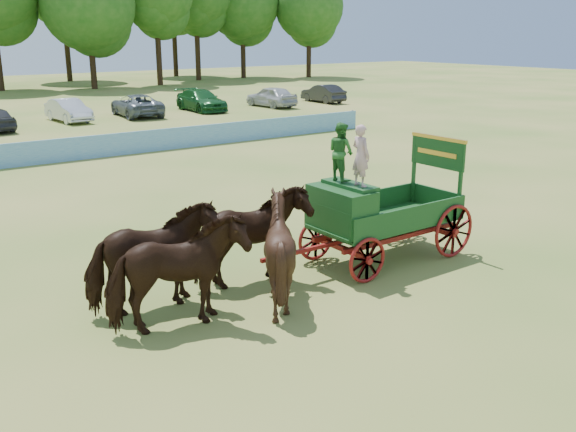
{
  "coord_description": "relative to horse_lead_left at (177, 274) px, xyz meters",
  "views": [
    {
      "loc": [
        -13.95,
        -10.71,
        5.63
      ],
      "look_at": [
        -5.13,
        1.37,
        1.3
      ],
      "focal_mm": 40.0,
      "sensor_mm": 36.0,
      "label": 1
    }
  ],
  "objects": [
    {
      "name": "farm_dray",
      "position": [
        5.39,
        0.57,
        0.41
      ],
      "size": [
        5.99,
        2.0,
        3.59
      ],
      "color": "maroon",
      "rests_on": "ground"
    },
    {
      "name": "sponsor_banner",
      "position": [
        7.9,
        18.18,
        -0.61
      ],
      "size": [
        26.0,
        0.08,
        1.05
      ],
      "primitive_type": "cube",
      "color": "#2173B5",
      "rests_on": "ground"
    },
    {
      "name": "horse_lead_left",
      "position": [
        0.0,
        0.0,
        0.0
      ],
      "size": [
        2.86,
        1.65,
        2.27
      ],
      "primitive_type": "imported",
      "rotation": [
        0.0,
        0.0,
        1.41
      ],
      "color": "black",
      "rests_on": "ground"
    },
    {
      "name": "ground",
      "position": [
        8.9,
        0.18,
        -1.14
      ],
      "size": [
        160.0,
        160.0,
        0.0
      ],
      "primitive_type": "plane",
      "color": "#A18C48",
      "rests_on": "ground"
    },
    {
      "name": "horse_wheel_right",
      "position": [
        2.4,
        1.1,
        0.0
      ],
      "size": [
        2.8,
        1.47,
        2.27
      ],
      "primitive_type": "imported",
      "rotation": [
        0.0,
        0.0,
        1.48
      ],
      "color": "black",
      "rests_on": "ground"
    },
    {
      "name": "horse_wheel_left",
      "position": [
        2.4,
        0.0,
        0.0
      ],
      "size": [
        2.46,
        2.3,
        2.28
      ],
      "primitive_type": "imported",
      "rotation": [
        0.0,
        0.0,
        1.82
      ],
      "color": "black",
      "rests_on": "ground"
    },
    {
      "name": "horse_lead_right",
      "position": [
        0.0,
        1.1,
        0.0
      ],
      "size": [
        2.79,
        1.47,
        2.27
      ],
      "primitive_type": "imported",
      "rotation": [
        0.0,
        0.0,
        1.48
      ],
      "color": "black",
      "rests_on": "ground"
    },
    {
      "name": "parked_cars",
      "position": [
        5.24,
        30.42,
        -0.39
      ],
      "size": [
        47.65,
        7.34,
        1.58
      ],
      "color": "silver",
      "rests_on": "ground"
    }
  ]
}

